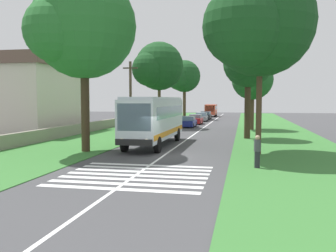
# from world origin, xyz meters

# --- Properties ---
(ground) EXTENTS (160.00, 160.00, 0.00)m
(ground) POSITION_xyz_m (0.00, 0.00, 0.00)
(ground) COLOR #424244
(grass_verge_left) EXTENTS (120.00, 8.00, 0.04)m
(grass_verge_left) POSITION_xyz_m (15.00, 8.20, 0.02)
(grass_verge_left) COLOR #387533
(grass_verge_left) RESTS_ON ground
(grass_verge_right) EXTENTS (120.00, 8.00, 0.04)m
(grass_verge_right) POSITION_xyz_m (15.00, -8.20, 0.02)
(grass_verge_right) COLOR #387533
(grass_verge_right) RESTS_ON ground
(centre_line) EXTENTS (110.00, 0.16, 0.01)m
(centre_line) POSITION_xyz_m (15.00, 0.00, 0.00)
(centre_line) COLOR silver
(centre_line) RESTS_ON ground
(coach_bus) EXTENTS (11.16, 2.62, 3.73)m
(coach_bus) POSITION_xyz_m (5.19, 1.80, 2.15)
(coach_bus) COLOR silver
(coach_bus) RESTS_ON ground
(zebra_crossing) EXTENTS (5.85, 6.80, 0.01)m
(zebra_crossing) POSITION_xyz_m (-6.07, 0.00, 0.00)
(zebra_crossing) COLOR silver
(zebra_crossing) RESTS_ON ground
(trailing_car_0) EXTENTS (4.30, 1.78, 1.43)m
(trailing_car_0) POSITION_xyz_m (24.49, 2.06, 0.67)
(trailing_car_0) COLOR navy
(trailing_car_0) RESTS_ON ground
(trailing_car_1) EXTENTS (4.30, 1.78, 1.43)m
(trailing_car_1) POSITION_xyz_m (30.56, 1.87, 0.67)
(trailing_car_1) COLOR #B21E1E
(trailing_car_1) RESTS_ON ground
(trailing_car_2) EXTENTS (4.30, 1.78, 1.43)m
(trailing_car_2) POSITION_xyz_m (37.53, 1.80, 0.67)
(trailing_car_2) COLOR gray
(trailing_car_2) RESTS_ON ground
(trailing_car_3) EXTENTS (4.30, 1.78, 1.43)m
(trailing_car_3) POSITION_xyz_m (43.73, 1.75, 0.67)
(trailing_car_3) COLOR black
(trailing_car_3) RESTS_ON ground
(trailing_minibus_0) EXTENTS (6.00, 2.14, 2.53)m
(trailing_minibus_0) POSITION_xyz_m (54.61, 1.75, 1.55)
(trailing_minibus_0) COLOR #CC4C33
(trailing_minibus_0) RESTS_ON ground
(roadside_tree_left_0) EXTENTS (7.53, 6.05, 10.71)m
(roadside_tree_left_0) POSITION_xyz_m (22.93, 5.70, 7.54)
(roadside_tree_left_0) COLOR brown
(roadside_tree_left_0) RESTS_ON grass_verge_left
(roadside_tree_left_1) EXTENTS (7.84, 6.96, 11.87)m
(roadside_tree_left_1) POSITION_xyz_m (0.78, 5.72, 8.26)
(roadside_tree_left_1) COLOR #3D2D1E
(roadside_tree_left_1) RESTS_ON grass_verge_left
(roadside_tree_left_2) EXTENTS (6.99, 5.76, 10.53)m
(roadside_tree_left_2) POSITION_xyz_m (42.96, 5.72, 7.53)
(roadside_tree_left_2) COLOR #4C3826
(roadside_tree_left_2) RESTS_ON grass_verge_left
(roadside_tree_right_0) EXTENTS (5.87, 4.78, 8.26)m
(roadside_tree_right_0) POSITION_xyz_m (21.72, -5.77, 5.75)
(roadside_tree_right_0) COLOR #4C3826
(roadside_tree_right_0) RESTS_ON grass_verge_right
(roadside_tree_right_1) EXTENTS (5.12, 4.48, 9.06)m
(roadside_tree_right_1) POSITION_xyz_m (11.59, -5.18, 6.72)
(roadside_tree_right_1) COLOR #3D2D1E
(roadside_tree_right_1) RESTS_ON grass_verge_right
(roadside_tree_right_2) EXTENTS (8.62, 6.88, 11.76)m
(roadside_tree_right_2) POSITION_xyz_m (1.82, -5.67, 8.17)
(roadside_tree_right_2) COLOR #4C3826
(roadside_tree_right_2) RESTS_ON grass_verge_right
(utility_pole) EXTENTS (0.24, 1.40, 7.01)m
(utility_pole) POSITION_xyz_m (10.30, 5.34, 3.68)
(utility_pole) COLOR #473828
(utility_pole) RESTS_ON grass_verge_left
(roadside_wall) EXTENTS (70.00, 0.40, 1.04)m
(roadside_wall) POSITION_xyz_m (20.00, 11.60, 0.56)
(roadside_wall) COLOR gray
(roadside_wall) RESTS_ON grass_verge_left
(roadside_building) EXTENTS (12.32, 6.93, 8.08)m
(roadside_building) POSITION_xyz_m (13.98, 16.73, 4.11)
(roadside_building) COLOR beige
(roadside_building) RESTS_ON ground
(pedestrian) EXTENTS (0.34, 0.34, 1.69)m
(pedestrian) POSITION_xyz_m (-3.13, -5.66, 0.91)
(pedestrian) COLOR #26262D
(pedestrian) RESTS_ON grass_verge_right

